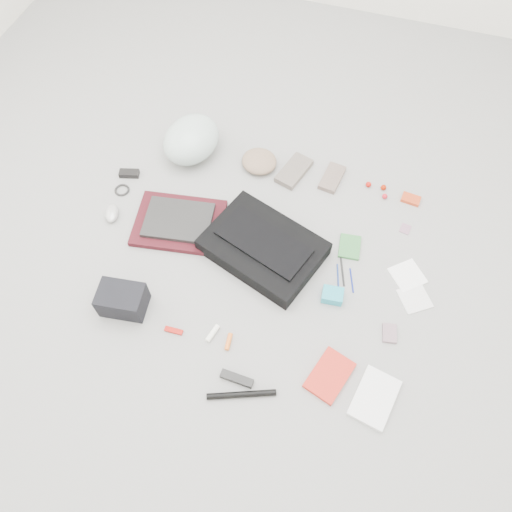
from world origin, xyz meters
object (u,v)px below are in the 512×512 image
(camera_bag, at_px, (122,300))
(book_red, at_px, (330,375))
(bike_helmet, at_px, (191,139))
(laptop, at_px, (178,220))
(accordion_wallet, at_px, (332,295))
(messenger_bag, at_px, (263,247))

(camera_bag, distance_m, book_red, 0.91)
(camera_bag, bearing_deg, bike_helmet, 85.03)
(bike_helmet, bearing_deg, laptop, -64.27)
(accordion_wallet, bearing_deg, laptop, 162.93)
(messenger_bag, distance_m, bike_helmet, 0.71)
(messenger_bag, relative_size, book_red, 2.53)
(messenger_bag, height_order, book_red, messenger_bag)
(book_red, relative_size, accordion_wallet, 2.22)
(bike_helmet, bearing_deg, book_red, -31.98)
(laptop, height_order, camera_bag, camera_bag)
(camera_bag, height_order, accordion_wallet, camera_bag)
(book_red, bearing_deg, camera_bag, -164.44)
(messenger_bag, distance_m, book_red, 0.64)
(laptop, relative_size, bike_helmet, 0.96)
(camera_bag, bearing_deg, messenger_bag, 34.63)
(messenger_bag, xyz_separation_m, book_red, (0.42, -0.48, -0.03))
(book_red, bearing_deg, bike_helmet, 152.90)
(laptop, xyz_separation_m, bike_helmet, (-0.10, 0.45, 0.06))
(messenger_bag, bearing_deg, camera_bag, -118.71)
(messenger_bag, distance_m, laptop, 0.43)
(messenger_bag, height_order, bike_helmet, bike_helmet)
(laptop, relative_size, book_red, 1.56)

